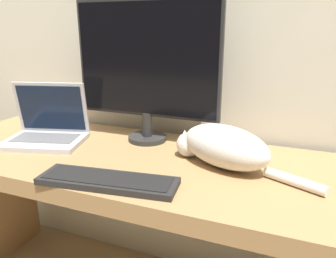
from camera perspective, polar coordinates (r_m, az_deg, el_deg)
name	(u,v)px	position (r m, az deg, el deg)	size (l,w,h in m)	color
desk	(128,188)	(1.30, -6.98, -10.19)	(1.65, 0.63, 0.71)	#A37A4C
monitor	(146,66)	(1.33, -3.86, 10.94)	(0.61, 0.16, 0.57)	#282828
laptop	(47,130)	(1.45, -20.38, -0.22)	(0.36, 0.30, 0.24)	#B7B7BC
external_keyboard	(108,181)	(1.02, -10.44, -8.85)	(0.44, 0.18, 0.02)	black
cat	(223,146)	(1.13, 9.61, -2.88)	(0.51, 0.29, 0.14)	silver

